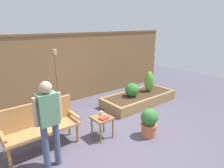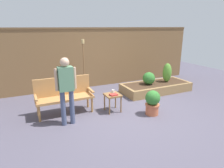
# 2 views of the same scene
# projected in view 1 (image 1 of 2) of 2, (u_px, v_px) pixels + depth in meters

# --- Properties ---
(ground_plane) EXTENTS (14.00, 14.00, 0.00)m
(ground_plane) POSITION_uv_depth(u_px,v_px,m) (120.00, 135.00, 4.51)
(ground_plane) COLOR #514C5B
(fence_back) EXTENTS (8.40, 0.14, 2.16)m
(fence_back) POSITION_uv_depth(u_px,v_px,m) (65.00, 69.00, 6.13)
(fence_back) COLOR brown
(fence_back) RESTS_ON ground_plane
(garden_bench) EXTENTS (1.44, 0.48, 0.94)m
(garden_bench) POSITION_uv_depth(u_px,v_px,m) (40.00, 123.00, 3.93)
(garden_bench) COLOR #B77F47
(garden_bench) RESTS_ON ground_plane
(side_table) EXTENTS (0.40, 0.40, 0.48)m
(side_table) POSITION_uv_depth(u_px,v_px,m) (102.00, 121.00, 4.34)
(side_table) COLOR olive
(side_table) RESTS_ON ground_plane
(cup_on_table) EXTENTS (0.10, 0.07, 0.08)m
(cup_on_table) POSITION_uv_depth(u_px,v_px,m) (101.00, 113.00, 4.42)
(cup_on_table) COLOR silver
(cup_on_table) RESTS_ON side_table
(book_on_table) EXTENTS (0.21, 0.17, 0.03)m
(book_on_table) POSITION_uv_depth(u_px,v_px,m) (104.00, 118.00, 4.24)
(book_on_table) COLOR #B2332D
(book_on_table) RESTS_ON side_table
(potted_boxwood) EXTENTS (0.38, 0.38, 0.64)m
(potted_boxwood) POSITION_uv_depth(u_px,v_px,m) (149.00, 122.00, 4.41)
(potted_boxwood) COLOR #C66642
(potted_boxwood) RESTS_ON ground_plane
(raised_planter_bed) EXTENTS (2.40, 1.00, 0.30)m
(raised_planter_bed) POSITION_uv_depth(u_px,v_px,m) (139.00, 99.00, 6.30)
(raised_planter_bed) COLOR #997547
(raised_planter_bed) RESTS_ON ground_plane
(shrub_near_bench) EXTENTS (0.42, 0.42, 0.42)m
(shrub_near_bench) POSITION_uv_depth(u_px,v_px,m) (132.00, 90.00, 6.01)
(shrub_near_bench) COLOR brown
(shrub_near_bench) RESTS_ON raised_planter_bed
(shrub_far_corner) EXTENTS (0.30, 0.30, 0.66)m
(shrub_far_corner) POSITION_uv_depth(u_px,v_px,m) (149.00, 81.00, 6.44)
(shrub_far_corner) COLOR brown
(shrub_far_corner) RESTS_ON raised_planter_bed
(tiki_torch) EXTENTS (0.10, 0.10, 1.81)m
(tiki_torch) POSITION_uv_depth(u_px,v_px,m) (56.00, 72.00, 5.10)
(tiki_torch) COLOR brown
(tiki_torch) RESTS_ON ground_plane
(person_by_bench) EXTENTS (0.47, 0.20, 1.56)m
(person_by_bench) POSITION_uv_depth(u_px,v_px,m) (49.00, 118.00, 3.27)
(person_by_bench) COLOR #475170
(person_by_bench) RESTS_ON ground_plane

